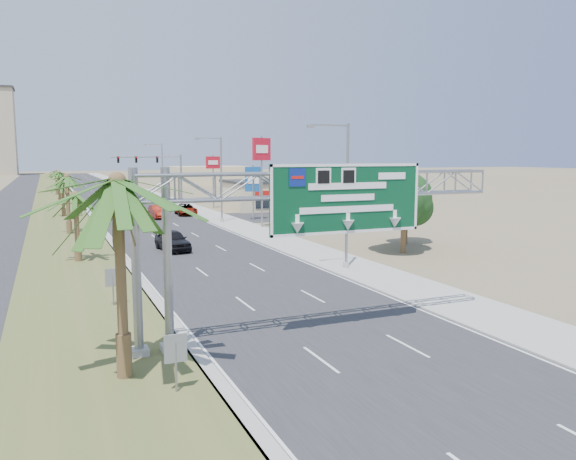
{
  "coord_description": "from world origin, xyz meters",
  "views": [
    {
      "loc": [
        -11.4,
        -11.62,
        7.82
      ],
      "look_at": [
        -0.56,
        13.54,
        4.2
      ],
      "focal_mm": 35.0,
      "sensor_mm": 36.0,
      "label": 1
    }
  ],
  "objects_px": {
    "sign_gantry": "(311,198)",
    "pole_sign_red_far": "(213,166)",
    "palm_near": "(117,183)",
    "car_far": "(104,200)",
    "pole_sign_red_near": "(262,155)",
    "car_right_lane": "(186,210)",
    "car_mid_lane": "(158,212)",
    "car_left_lane": "(172,240)",
    "store_building": "(288,195)",
    "pole_sign_blue": "(253,181)",
    "signal_mast": "(168,176)"
  },
  "relations": [
    {
      "from": "palm_near",
      "to": "car_left_lane",
      "type": "bearing_deg",
      "value": 74.78
    },
    {
      "from": "car_far",
      "to": "pole_sign_blue",
      "type": "distance_m",
      "value": 35.22
    },
    {
      "from": "signal_mast",
      "to": "pole_sign_blue",
      "type": "distance_m",
      "value": 20.07
    },
    {
      "from": "car_mid_lane",
      "to": "pole_sign_blue",
      "type": "relative_size",
      "value": 0.74
    },
    {
      "from": "sign_gantry",
      "to": "palm_near",
      "type": "relative_size",
      "value": 2.01
    },
    {
      "from": "car_far",
      "to": "pole_sign_red_near",
      "type": "height_order",
      "value": "pole_sign_red_near"
    },
    {
      "from": "sign_gantry",
      "to": "signal_mast",
      "type": "bearing_deg",
      "value": 84.26
    },
    {
      "from": "car_left_lane",
      "to": "pole_sign_blue",
      "type": "distance_m",
      "value": 23.49
    },
    {
      "from": "car_left_lane",
      "to": "pole_sign_red_near",
      "type": "height_order",
      "value": "pole_sign_red_near"
    },
    {
      "from": "signal_mast",
      "to": "pole_sign_red_near",
      "type": "relative_size",
      "value": 1.03
    },
    {
      "from": "signal_mast",
      "to": "pole_sign_blue",
      "type": "height_order",
      "value": "signal_mast"
    },
    {
      "from": "pole_sign_red_near",
      "to": "pole_sign_blue",
      "type": "bearing_deg",
      "value": 77.17
    },
    {
      "from": "sign_gantry",
      "to": "pole_sign_red_near",
      "type": "xyz_separation_m",
      "value": [
        11.16,
        35.54,
        1.84
      ]
    },
    {
      "from": "palm_near",
      "to": "pole_sign_red_far",
      "type": "bearing_deg",
      "value": 71.47
    },
    {
      "from": "sign_gantry",
      "to": "car_mid_lane",
      "type": "distance_m",
      "value": 49.97
    },
    {
      "from": "pole_sign_red_near",
      "to": "pole_sign_red_far",
      "type": "xyz_separation_m",
      "value": [
        1.45,
        24.43,
        -1.63
      ]
    },
    {
      "from": "car_right_lane",
      "to": "car_mid_lane",
      "type": "bearing_deg",
      "value": -145.68
    },
    {
      "from": "car_mid_lane",
      "to": "sign_gantry",
      "type": "bearing_deg",
      "value": -94.54
    },
    {
      "from": "palm_near",
      "to": "car_far",
      "type": "xyz_separation_m",
      "value": [
        6.37,
        76.8,
        -6.24
      ]
    },
    {
      "from": "car_mid_lane",
      "to": "pole_sign_blue",
      "type": "xyz_separation_m",
      "value": [
        10.39,
        -6.52,
        3.98
      ]
    },
    {
      "from": "car_far",
      "to": "signal_mast",
      "type": "bearing_deg",
      "value": -52.45
    },
    {
      "from": "palm_near",
      "to": "sign_gantry",
      "type": "bearing_deg",
      "value": 13.32
    },
    {
      "from": "palm_near",
      "to": "car_far",
      "type": "relative_size",
      "value": 1.75
    },
    {
      "from": "sign_gantry",
      "to": "car_far",
      "type": "height_order",
      "value": "sign_gantry"
    },
    {
      "from": "sign_gantry",
      "to": "car_left_lane",
      "type": "distance_m",
      "value": 25.1
    },
    {
      "from": "car_mid_lane",
      "to": "car_right_lane",
      "type": "xyz_separation_m",
      "value": [
        4.07,
        2.42,
        -0.08
      ]
    },
    {
      "from": "car_mid_lane",
      "to": "signal_mast",
      "type": "bearing_deg",
      "value": 71.56
    },
    {
      "from": "signal_mast",
      "to": "car_far",
      "type": "bearing_deg",
      "value": 121.96
    },
    {
      "from": "signal_mast",
      "to": "pole_sign_red_near",
      "type": "bearing_deg",
      "value": -79.47
    },
    {
      "from": "sign_gantry",
      "to": "car_mid_lane",
      "type": "height_order",
      "value": "sign_gantry"
    },
    {
      "from": "sign_gantry",
      "to": "pole_sign_blue",
      "type": "distance_m",
      "value": 45.01
    },
    {
      "from": "store_building",
      "to": "pole_sign_red_far",
      "type": "distance_m",
      "value": 11.94
    },
    {
      "from": "sign_gantry",
      "to": "car_far",
      "type": "bearing_deg",
      "value": 91.35
    },
    {
      "from": "signal_mast",
      "to": "car_far",
      "type": "xyz_separation_m",
      "value": [
        -8.0,
        12.83,
        -4.16
      ]
    },
    {
      "from": "car_far",
      "to": "pole_sign_red_near",
      "type": "bearing_deg",
      "value": -66.21
    },
    {
      "from": "car_left_lane",
      "to": "pole_sign_red_far",
      "type": "relative_size",
      "value": 0.64
    },
    {
      "from": "palm_near",
      "to": "store_building",
      "type": "distance_m",
      "value": 66.04
    },
    {
      "from": "signal_mast",
      "to": "pole_sign_red_near",
      "type": "xyz_separation_m",
      "value": [
        4.93,
        -26.5,
        3.05
      ]
    },
    {
      "from": "pole_sign_blue",
      "to": "signal_mast",
      "type": "bearing_deg",
      "value": 109.35
    },
    {
      "from": "palm_near",
      "to": "car_left_lane",
      "type": "height_order",
      "value": "palm_near"
    },
    {
      "from": "sign_gantry",
      "to": "palm_near",
      "type": "bearing_deg",
      "value": -166.68
    },
    {
      "from": "sign_gantry",
      "to": "car_far",
      "type": "distance_m",
      "value": 75.09
    },
    {
      "from": "sign_gantry",
      "to": "car_left_lane",
      "type": "bearing_deg",
      "value": 92.19
    },
    {
      "from": "signal_mast",
      "to": "car_mid_lane",
      "type": "height_order",
      "value": "signal_mast"
    },
    {
      "from": "store_building",
      "to": "car_mid_lane",
      "type": "xyz_separation_m",
      "value": [
        -20.57,
        -6.44,
        -1.18
      ]
    },
    {
      "from": "palm_near",
      "to": "car_far",
      "type": "height_order",
      "value": "palm_near"
    },
    {
      "from": "car_right_lane",
      "to": "pole_sign_red_near",
      "type": "distance_m",
      "value": 18.57
    },
    {
      "from": "sign_gantry",
      "to": "palm_near",
      "type": "height_order",
      "value": "palm_near"
    },
    {
      "from": "sign_gantry",
      "to": "pole_sign_blue",
      "type": "xyz_separation_m",
      "value": [
        12.88,
        43.11,
        -1.26
      ]
    },
    {
      "from": "sign_gantry",
      "to": "pole_sign_red_far",
      "type": "relative_size",
      "value": 2.11
    }
  ]
}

